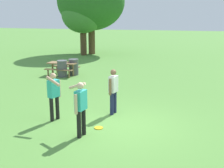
% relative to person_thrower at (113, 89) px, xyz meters
% --- Properties ---
extents(ground_plane, '(120.00, 120.00, 0.00)m').
position_rel_person_thrower_xyz_m(ground_plane, '(0.63, -1.04, -0.94)').
color(ground_plane, '#568E3D').
extents(person_thrower, '(0.28, 0.60, 1.64)m').
position_rel_person_thrower_xyz_m(person_thrower, '(0.00, 0.00, 0.00)').
color(person_thrower, '#1E234C').
rests_on(person_thrower, ground).
extents(person_catcher, '(0.66, 0.69, 1.64)m').
position_rel_person_thrower_xyz_m(person_catcher, '(-0.36, -2.16, 0.02)').
color(person_catcher, black).
rests_on(person_catcher, ground).
extents(person_bystander, '(0.62, 0.76, 1.64)m').
position_rel_person_thrower_xyz_m(person_bystander, '(-1.72, -1.19, 0.02)').
color(person_bystander, black).
rests_on(person_bystander, ground).
extents(frisbee, '(0.28, 0.28, 0.03)m').
position_rel_person_thrower_xyz_m(frisbee, '(-0.06, -1.46, -0.93)').
color(frisbee, yellow).
rests_on(frisbee, ground).
extents(picnic_table_near, '(1.72, 1.45, 0.77)m').
position_rel_person_thrower_xyz_m(picnic_table_near, '(-4.79, 5.64, -0.38)').
color(picnic_table_near, olive).
rests_on(picnic_table_near, ground).
extents(trash_can_beside_table, '(0.59, 0.59, 0.96)m').
position_rel_person_thrower_xyz_m(trash_can_beside_table, '(-4.63, 5.26, -0.46)').
color(trash_can_beside_table, '#515156').
rests_on(trash_can_beside_table, ground).
extents(trash_can_further_along, '(0.59, 0.59, 0.96)m').
position_rel_person_thrower_xyz_m(trash_can_further_along, '(-4.21, 5.92, -0.46)').
color(trash_can_further_along, '#515156').
rests_on(trash_can_further_along, ground).
extents(tree_tall_left, '(4.28, 4.28, 6.32)m').
position_rel_person_thrower_xyz_m(tree_tall_left, '(-7.42, 15.30, 3.52)').
color(tree_tall_left, brown).
rests_on(tree_tall_left, ground).
extents(tree_broad_center, '(3.73, 3.73, 5.11)m').
position_rel_person_thrower_xyz_m(tree_broad_center, '(-6.91, 14.21, 2.55)').
color(tree_broad_center, '#4C3823').
rests_on(tree_broad_center, ground).
extents(tree_far_right, '(5.99, 5.99, 7.24)m').
position_rel_person_thrower_xyz_m(tree_far_right, '(-6.49, 15.12, 3.73)').
color(tree_far_right, brown).
rests_on(tree_far_right, ground).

